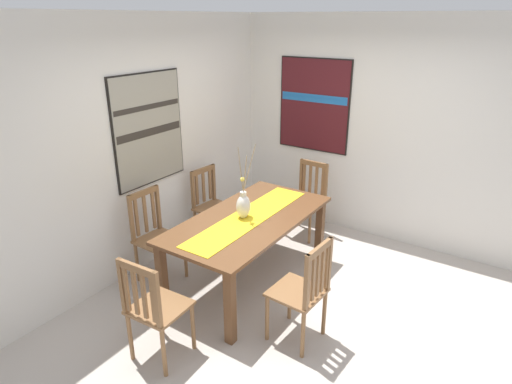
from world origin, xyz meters
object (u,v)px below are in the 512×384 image
Objects in this scene: chair_0 at (212,205)px; painting_on_side_wall at (314,105)px; chair_2 at (304,290)px; chair_4 at (308,197)px; dining_table at (249,226)px; chair_1 at (156,235)px; centerpiece_vase at (243,205)px; chair_3 at (154,308)px; painting_on_back_wall at (148,129)px.

painting_on_side_wall is at bearing -28.02° from chair_0.
painting_on_side_wall reaches higher than chair_2.
chair_4 is 1.18m from painting_on_side_wall.
chair_2 reaches higher than dining_table.
chair_4 is at bearing -24.71° from chair_1.
centerpiece_vase is 1.46m from chair_4.
painting_on_back_wall is at bearing 44.81° from chair_3.
chair_2 is 0.83× the size of painting_on_side_wall.
painting_on_side_wall is (1.83, 0.16, 0.69)m from centerpiece_vase.
painting_on_back_wall is at bearing 95.48° from centerpiece_vase.
painting_on_side_wall is (1.79, 0.20, 0.94)m from dining_table.
chair_4 is at bearing -44.91° from chair_0.
chair_3 reaches higher than chair_4.
chair_2 is at bearing -119.10° from chair_0.
chair_0 is at bearing 57.80° from centerpiece_vase.
chair_0 is 0.97× the size of chair_2.
chair_0 is 0.81× the size of painting_on_back_wall.
painting_on_back_wall is at bearing 97.16° from dining_table.
chair_4 is at bearing -157.12° from painting_on_side_wall.
chair_4 is at bearing -37.39° from painting_on_back_wall.
chair_3 is (-1.31, -0.05, -0.39)m from centerpiece_vase.
chair_1 is at bearing 118.48° from dining_table.
chair_0 is 1.01× the size of chair_4.
chair_4 is 0.80× the size of painting_on_side_wall.
centerpiece_vase is 0.64× the size of painting_on_back_wall.
dining_table is 1.03m from chair_0.
painting_on_back_wall is (0.32, 0.31, 1.03)m from chair_1.
chair_3 is at bearing -177.67° from centerpiece_vase.
painting_on_side_wall is (0.42, 0.18, 1.09)m from chair_4.
chair_4 is (0.87, -0.86, 0.00)m from chair_0.
centerpiece_vase is at bearing 2.33° from chair_3.
chair_1 is at bearing 89.16° from chair_2.
chair_3 is 1.02× the size of chair_4.
chair_4 is at bearing 26.36° from chair_2.
painting_on_back_wall is (-0.65, 0.29, 1.04)m from chair_0.
centerpiece_vase is 1.37m from chair_3.
dining_table is at bearing 61.03° from chair_2.
dining_table is 1.99× the size of chair_0.
chair_2 is 1.02× the size of chair_3.
chair_1 is 1.12m from painting_on_back_wall.
chair_0 is 0.99× the size of chair_3.
painting_on_side_wall reaches higher than chair_4.
chair_3 is at bearing 134.08° from chair_2.
chair_0 is (0.50, 0.89, -0.16)m from dining_table.
painting_on_back_wall is 1.00× the size of painting_on_side_wall.
centerpiece_vase is 1.96m from painting_on_side_wall.
centerpiece_vase is 1.31m from painting_on_back_wall.
centerpiece_vase is 1.11m from chair_2.
chair_0 is at bearing 26.06° from chair_3.
chair_0 is (0.54, 0.85, -0.40)m from centerpiece_vase.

